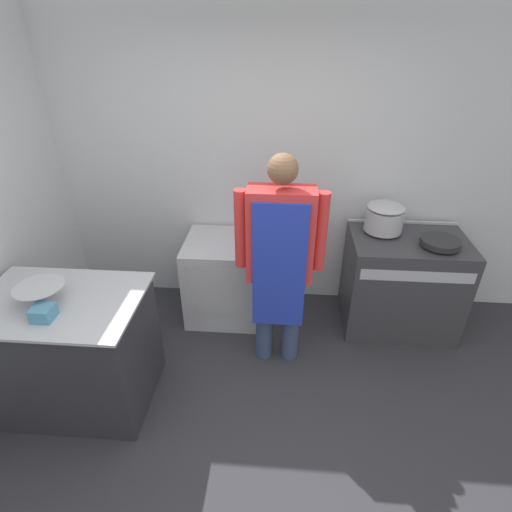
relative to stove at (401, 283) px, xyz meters
The scene contains 10 objects.
ground_plane 2.09m from the stove, 129.62° to the right, with size 14.00×14.00×0.00m, color #2D2D33.
wall_back 1.64m from the stove, 162.67° to the left, with size 8.00×0.05×2.70m.
prep_counter 2.76m from the stove, 157.42° to the right, with size 1.09×0.77×0.89m.
stove is the anchor object (origin of this frame).
fridge_unit 1.61m from the stove, behind, with size 0.70×0.65×0.78m.
person_cook 1.34m from the stove, 154.25° to the right, with size 0.66×0.24×1.75m.
mixing_bowl 2.88m from the stove, 157.57° to the right, with size 0.31×0.31×0.12m.
plastic_tub 2.86m from the stove, 153.79° to the right, with size 0.13×0.13×0.09m.
stock_pot 0.64m from the stove, 151.96° to the left, with size 0.32×0.32×0.24m.
saute_pan 0.54m from the stove, 30.43° to the right, with size 0.31×0.31×0.05m.
Camera 1 is at (0.23, -1.49, 2.48)m, focal length 28.00 mm.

